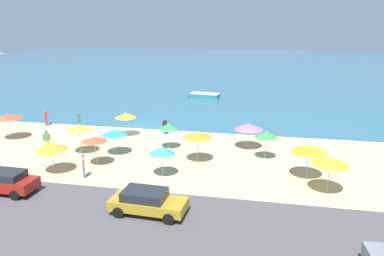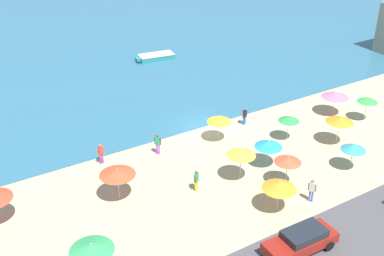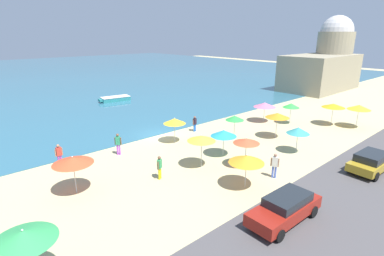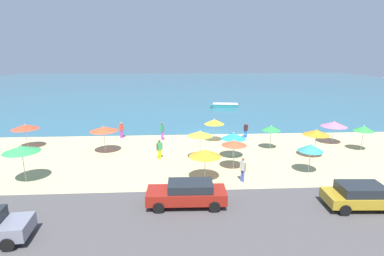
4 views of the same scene
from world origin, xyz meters
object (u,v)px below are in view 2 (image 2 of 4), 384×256
object	(u,v)px
beach_umbrella_6	(288,160)
bather_3	(312,189)
beach_umbrella_14	(219,119)
skiff_nearshore	(156,57)
beach_umbrella_0	(279,185)
beach_umbrella_13	(340,120)
beach_umbrella_2	(117,172)
beach_umbrella_8	(241,153)
bather_2	(196,179)
beach_umbrella_3	(354,147)
beach_umbrella_11	(335,95)
bather_4	(158,143)
bather_0	(101,153)
beach_umbrella_9	(91,247)
beach_umbrella_7	(289,118)
parked_car_2	(301,241)
beach_umbrella_1	(368,99)
beach_umbrella_4	(269,144)
bather_1	(245,115)

from	to	relation	value
beach_umbrella_6	bather_3	xyz separation A→B (m)	(0.18, -2.35, -1.09)
beach_umbrella_14	beach_umbrella_6	bearing A→B (deg)	-86.25
beach_umbrella_6	skiff_nearshore	world-z (taller)	beach_umbrella_6
beach_umbrella_0	beach_umbrella_13	xyz separation A→B (m)	(9.81, 4.18, 0.23)
beach_umbrella_2	beach_umbrella_13	distance (m)	18.32
beach_umbrella_8	beach_umbrella_14	bearing A→B (deg)	70.99
beach_umbrella_8	bather_2	size ratio (longest dim) A/B	1.53
beach_umbrella_3	bather_2	xyz separation A→B (m)	(-11.27, 3.67, -0.99)
beach_umbrella_14	beach_umbrella_11	bearing A→B (deg)	-6.96
beach_umbrella_11	bather_3	distance (m)	13.96
bather_4	skiff_nearshore	xyz separation A→B (m)	(9.60, 18.76, -0.65)
bather_0	bather_2	distance (m)	7.98
beach_umbrella_13	beach_umbrella_14	size ratio (longest dim) A/B	1.07
beach_umbrella_6	beach_umbrella_9	bearing A→B (deg)	-174.49
beach_umbrella_0	beach_umbrella_3	size ratio (longest dim) A/B	1.02
beach_umbrella_13	bather_2	distance (m)	13.26
beach_umbrella_7	beach_umbrella_9	world-z (taller)	beach_umbrella_9
beach_umbrella_9	beach_umbrella_14	xyz separation A→B (m)	(14.35, 9.11, -0.33)
beach_umbrella_8	skiff_nearshore	bearing A→B (deg)	76.00
beach_umbrella_6	parked_car_2	bearing A→B (deg)	-123.92
beach_umbrella_2	bather_2	bearing A→B (deg)	-21.22
bather_0	bather_2	world-z (taller)	bather_0
skiff_nearshore	beach_umbrella_11	bearing A→B (deg)	-70.80
beach_umbrella_7	bather_2	xyz separation A→B (m)	(-10.17, -2.13, -1.05)
beach_umbrella_1	bather_4	distance (m)	18.96
beach_umbrella_8	beach_umbrella_9	distance (m)	12.97
beach_umbrella_2	beach_umbrella_7	distance (m)	15.14
beach_umbrella_3	beach_umbrella_6	bearing A→B (deg)	170.07
beach_umbrella_1	beach_umbrella_11	bearing A→B (deg)	122.53
beach_umbrella_4	beach_umbrella_8	world-z (taller)	beach_umbrella_8
beach_umbrella_4	bather_1	size ratio (longest dim) A/B	1.41
beach_umbrella_0	beach_umbrella_7	bearing A→B (deg)	44.87
beach_umbrella_6	bather_3	size ratio (longest dim) A/B	1.32
beach_umbrella_7	skiff_nearshore	bearing A→B (deg)	91.45
skiff_nearshore	beach_umbrella_7	bearing A→B (deg)	-88.55
beach_umbrella_9	bather_0	distance (m)	11.95
beach_umbrella_8	skiff_nearshore	size ratio (longest dim) A/B	0.55
parked_car_2	beach_umbrella_9	bearing A→B (deg)	159.34
beach_umbrella_7	bather_4	size ratio (longest dim) A/B	1.25
beach_umbrella_6	bather_4	xyz separation A→B (m)	(-5.77, 8.42, -1.07)
beach_umbrella_1	beach_umbrella_4	bearing A→B (deg)	-173.98
beach_umbrella_6	parked_car_2	size ratio (longest dim) A/B	0.51
beach_umbrella_2	bather_3	world-z (taller)	beach_umbrella_2
beach_umbrella_1	beach_umbrella_8	bearing A→B (deg)	-173.44
beach_umbrella_4	skiff_nearshore	world-z (taller)	beach_umbrella_4
beach_umbrella_1	beach_umbrella_2	distance (m)	23.37
bather_3	parked_car_2	size ratio (longest dim) A/B	0.39
beach_umbrella_8	beach_umbrella_13	xyz separation A→B (m)	(9.81, 0.08, -0.07)
beach_umbrella_0	beach_umbrella_14	xyz separation A→B (m)	(1.89, 9.60, 0.04)
beach_umbrella_13	parked_car_2	distance (m)	13.75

